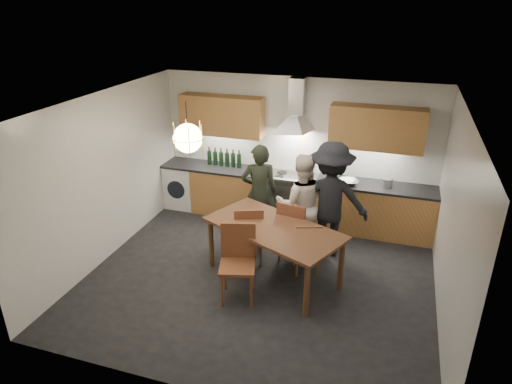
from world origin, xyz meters
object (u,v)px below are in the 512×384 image
(dining_table, at_px, (274,233))
(person_right, at_px, (330,200))
(wine_bottles, at_px, (224,157))
(person_left, at_px, (259,192))
(person_mid, at_px, (301,204))
(mixing_bowl, at_px, (349,182))
(stock_pot, at_px, (387,182))
(chair_front, at_px, (238,256))
(chair_back_left, at_px, (249,232))

(dining_table, relative_size, person_right, 1.18)
(dining_table, relative_size, wine_bottles, 3.25)
(dining_table, height_order, person_left, person_left)
(wine_bottles, bearing_deg, person_mid, -32.40)
(mixing_bowl, bearing_deg, stock_pot, 9.21)
(chair_front, distance_m, person_left, 1.70)
(person_left, relative_size, wine_bottles, 2.46)
(person_left, distance_m, person_mid, 0.82)
(person_right, relative_size, mixing_bowl, 5.95)
(person_right, xyz_separation_m, wine_bottles, (-2.17, 1.01, 0.13))
(person_mid, bearing_deg, wine_bottles, -47.61)
(dining_table, height_order, person_right, person_right)
(person_left, bearing_deg, person_right, 152.26)
(stock_pot, height_order, wine_bottles, wine_bottles)
(person_left, xyz_separation_m, mixing_bowl, (1.40, 0.66, 0.10))
(chair_back_left, xyz_separation_m, chair_front, (0.11, -0.80, 0.05))
(chair_front, xyz_separation_m, mixing_bowl, (1.18, 2.33, 0.33))
(chair_back_left, height_order, stock_pot, stock_pot)
(person_mid, height_order, person_right, person_right)
(wine_bottles, bearing_deg, mixing_bowl, -4.55)
(chair_back_left, relative_size, wine_bottles, 1.44)
(mixing_bowl, bearing_deg, wine_bottles, 175.45)
(person_right, relative_size, wine_bottles, 2.76)
(person_right, distance_m, stock_pot, 1.23)
(person_left, height_order, person_right, person_right)
(chair_front, bearing_deg, person_left, 81.96)
(mixing_bowl, relative_size, stock_pot, 1.58)
(chair_front, bearing_deg, person_mid, 53.11)
(person_mid, bearing_deg, mixing_bowl, -139.42)
(chair_back_left, xyz_separation_m, person_right, (1.11, 0.71, 0.38))
(dining_table, relative_size, person_left, 1.32)
(person_right, distance_m, mixing_bowl, 0.85)
(chair_back_left, height_order, person_left, person_left)
(person_left, height_order, wine_bottles, person_left)
(dining_table, distance_m, person_right, 1.16)
(dining_table, xyz_separation_m, mixing_bowl, (0.83, 1.78, 0.20))
(chair_back_left, bearing_deg, person_left, -104.83)
(stock_pot, bearing_deg, mixing_bowl, -170.79)
(chair_front, bearing_deg, mixing_bowl, 47.75)
(person_left, bearing_deg, person_mid, 141.99)
(person_left, height_order, person_mid, person_mid)
(person_right, xyz_separation_m, mixing_bowl, (0.18, 0.83, -0.00))
(dining_table, height_order, mixing_bowl, mixing_bowl)
(mixing_bowl, bearing_deg, dining_table, -114.95)
(person_mid, distance_m, mixing_bowl, 1.11)
(mixing_bowl, bearing_deg, chair_back_left, -130.00)
(chair_back_left, relative_size, stock_pot, 4.87)
(chair_back_left, relative_size, mixing_bowl, 3.09)
(person_left, bearing_deg, stock_pot, -179.27)
(dining_table, relative_size, person_mid, 1.32)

